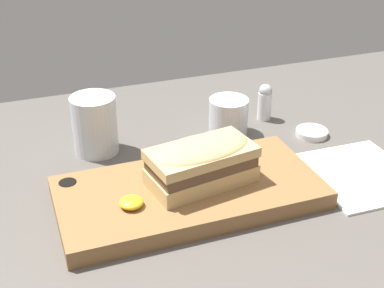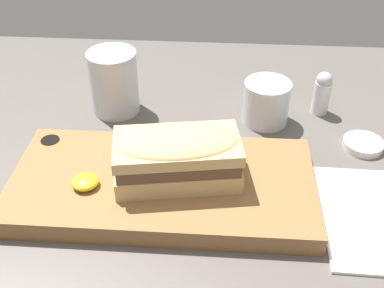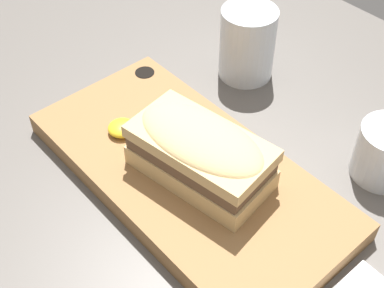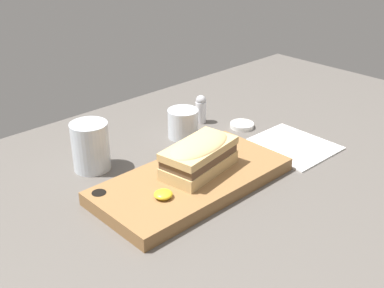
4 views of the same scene
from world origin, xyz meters
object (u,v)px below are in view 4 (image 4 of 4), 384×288
serving_board (192,181)px  wine_glass (183,125)px  sandwich (199,155)px  salt_shaker (201,109)px  napkin (291,146)px  water_glass (91,149)px  condiment_dish (242,125)px

serving_board → wine_glass: (13.99, 17.73, 1.63)cm
serving_board → sandwich: sandwich is taller
serving_board → salt_shaker: size_ratio=5.40×
sandwich → napkin: 26.76cm
water_glass → wine_glass: water_glass is taller
wine_glass → condiment_dish: bearing=-23.8°
sandwich → wine_glass: (11.99, 17.60, -3.24)cm
salt_shaker → sandwich: bearing=-135.2°
condiment_dish → sandwich: bearing=-156.1°
sandwich → condiment_dish: sandwich is taller
sandwich → condiment_dish: size_ratio=2.85×
water_glass → condiment_dish: water_glass is taller
condiment_dish → salt_shaker: bearing=118.6°
water_glass → wine_glass: size_ratio=1.42×
water_glass → condiment_dish: 38.66cm
water_glass → wine_glass: (23.81, -1.63, -1.42)cm
salt_shaker → serving_board: bearing=-137.6°
water_glass → salt_shaker: bearing=2.6°
napkin → water_glass: bearing=149.4°
napkin → salt_shaker: (-5.05, 23.80, 3.43)cm
condiment_dish → napkin: bearing=-89.9°
sandwich → napkin: sandwich is taller
wine_glass → condiment_dish: size_ratio=1.23×
water_glass → condiment_dish: size_ratio=1.75×
water_glass → napkin: water_glass is taller
serving_board → sandwich: 5.26cm
water_glass → napkin: 44.02cm
sandwich → water_glass: bearing=121.6°
serving_board → sandwich: (2.00, 0.13, 4.86)cm
napkin → condiment_dish: 14.58cm
wine_glass → water_glass: bearing=176.1°
serving_board → water_glass: 21.92cm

